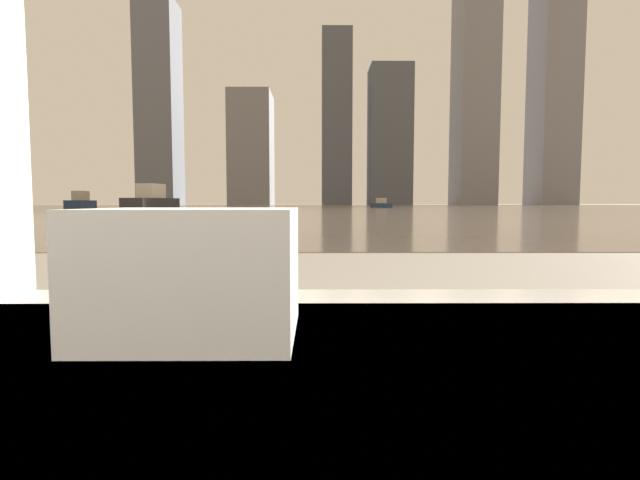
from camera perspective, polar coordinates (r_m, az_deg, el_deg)
name	(u,v)px	position (r m, az deg, el deg)	size (l,w,h in m)	color
towel_stack	(195,272)	(0.65, -14.12, -3.55)	(0.25, 0.22, 0.16)	white
harbor_water	(316,208)	(61.82, -0.44, 3.73)	(180.00, 110.00, 0.01)	gray
harbor_boat_0	(381,204)	(59.61, 7.01, 4.07)	(2.30, 3.26, 1.16)	navy
harbor_boat_1	(151,201)	(42.57, -18.72, 4.23)	(3.16, 6.02, 2.15)	#2D2D33
harbor_boat_4	(81,202)	(57.44, -25.66, 3.90)	(2.21, 5.03, 1.83)	navy
skyline_tower_0	(159,104)	(125.42, -17.90, 14.54)	(8.54, 10.43, 46.56)	slate
skyline_tower_1	(252,150)	(119.43, -7.83, 10.20)	(9.55, 13.25, 25.83)	slate
skyline_tower_2	(337,119)	(119.49, 1.92, 13.69)	(6.89, 6.54, 40.11)	#4C515B
skyline_tower_3	(390,137)	(120.01, 7.95, 11.62)	(9.52, 10.15, 31.85)	#4C515B
skyline_tower_4	(475,64)	(127.42, 17.30, 18.63)	(8.46, 11.14, 64.99)	slate
skyline_tower_5	(555,60)	(134.13, 25.24, 18.11)	(8.55, 10.80, 66.94)	slate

